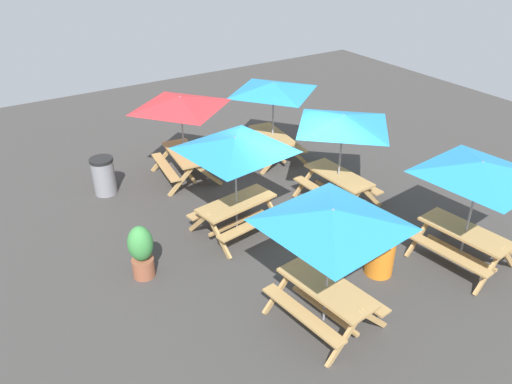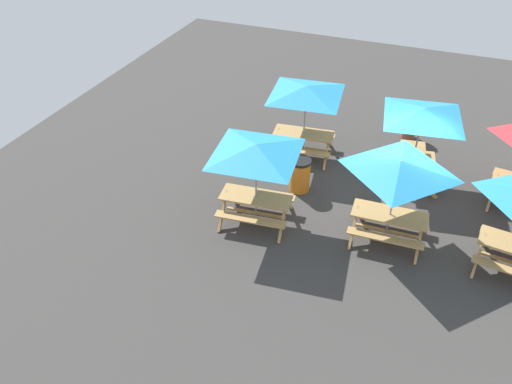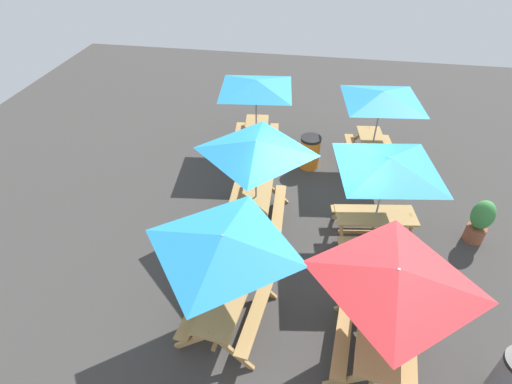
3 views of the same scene
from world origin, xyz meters
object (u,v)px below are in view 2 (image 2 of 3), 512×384
object	(u,v)px
picnic_table_1	(399,172)
potted_plant_0	(410,121)
picnic_table_4	(306,96)
trash_bin_orange	(300,175)
picnic_table_2	(256,155)
picnic_table_3	(422,118)

from	to	relation	value
picnic_table_1	potted_plant_0	world-z (taller)	picnic_table_1
picnic_table_4	trash_bin_orange	size ratio (longest dim) A/B	2.87
picnic_table_2	picnic_table_4	bearing A→B (deg)	-99.23
picnic_table_2	picnic_table_4	size ratio (longest dim) A/B	1.00
trash_bin_orange	potted_plant_0	xyz separation A→B (m)	(-2.43, -4.01, 0.11)
picnic_table_1	picnic_table_2	size ratio (longest dim) A/B	0.83
picnic_table_3	picnic_table_4	world-z (taller)	same
picnic_table_1	potted_plant_0	size ratio (longest dim) A/B	2.03
picnic_table_2	picnic_table_3	xyz separation A→B (m)	(-3.45, -3.32, 0.00)
picnic_table_4	trash_bin_orange	distance (m)	2.37
trash_bin_orange	potted_plant_0	size ratio (longest dim) A/B	0.85
picnic_table_4	trash_bin_orange	world-z (taller)	picnic_table_4
picnic_table_2	trash_bin_orange	bearing A→B (deg)	-117.06
picnic_table_1	picnic_table_3	distance (m)	2.79
picnic_table_1	picnic_table_2	bearing A→B (deg)	6.90
picnic_table_1	picnic_table_4	size ratio (longest dim) A/B	0.83
picnic_table_1	potted_plant_0	distance (m)	5.34
picnic_table_2	picnic_table_3	distance (m)	4.79
trash_bin_orange	potted_plant_0	world-z (taller)	potted_plant_0
potted_plant_0	picnic_table_4	bearing A→B (deg)	37.67
picnic_table_4	potted_plant_0	size ratio (longest dim) A/B	2.45
picnic_table_4	picnic_table_1	bearing A→B (deg)	129.77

